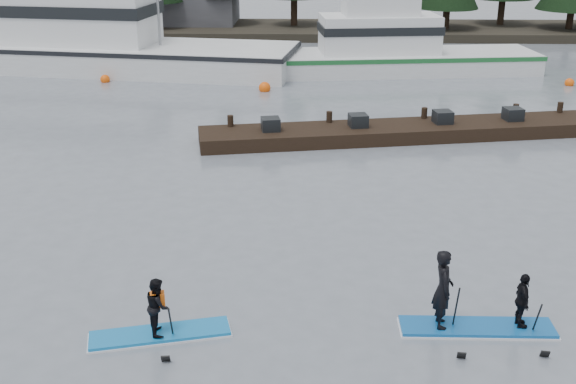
{
  "coord_description": "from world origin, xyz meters",
  "views": [
    {
      "loc": [
        0.49,
        -12.97,
        8.41
      ],
      "look_at": [
        0.0,
        6.0,
        1.1
      ],
      "focal_mm": 45.0,
      "sensor_mm": 36.0,
      "label": 1
    }
  ],
  "objects_px": {
    "fishing_boat_large": "(107,54)",
    "paddleboard_duo": "(473,303)",
    "floating_dock": "(406,131)",
    "fishing_boat_medium": "(400,61)",
    "paddleboard_solo": "(159,316)"
  },
  "relations": [
    {
      "from": "fishing_boat_medium",
      "to": "floating_dock",
      "type": "distance_m",
      "value": 13.19
    },
    {
      "from": "fishing_boat_medium",
      "to": "paddleboard_duo",
      "type": "bearing_deg",
      "value": -100.18
    },
    {
      "from": "fishing_boat_large",
      "to": "paddleboard_solo",
      "type": "bearing_deg",
      "value": -64.47
    },
    {
      "from": "fishing_boat_large",
      "to": "paddleboard_duo",
      "type": "height_order",
      "value": "fishing_boat_large"
    },
    {
      "from": "paddleboard_solo",
      "to": "paddleboard_duo",
      "type": "relative_size",
      "value": 0.92
    },
    {
      "from": "floating_dock",
      "to": "paddleboard_duo",
      "type": "xyz_separation_m",
      "value": [
        -0.42,
        -14.45,
        0.39
      ]
    },
    {
      "from": "fishing_boat_medium",
      "to": "floating_dock",
      "type": "height_order",
      "value": "fishing_boat_medium"
    },
    {
      "from": "fishing_boat_large",
      "to": "floating_dock",
      "type": "xyz_separation_m",
      "value": [
        15.59,
        -13.39,
        -0.6
      ]
    },
    {
      "from": "paddleboard_duo",
      "to": "paddleboard_solo",
      "type": "bearing_deg",
      "value": -176.29
    },
    {
      "from": "floating_dock",
      "to": "paddleboard_solo",
      "type": "xyz_separation_m",
      "value": [
        -7.11,
        -14.88,
        0.21
      ]
    },
    {
      "from": "paddleboard_solo",
      "to": "floating_dock",
      "type": "bearing_deg",
      "value": 50.5
    },
    {
      "from": "paddleboard_solo",
      "to": "fishing_boat_large",
      "type": "bearing_deg",
      "value": 92.74
    },
    {
      "from": "paddleboard_solo",
      "to": "fishing_boat_medium",
      "type": "bearing_deg",
      "value": 59.27
    },
    {
      "from": "floating_dock",
      "to": "paddleboard_duo",
      "type": "bearing_deg",
      "value": -101.98
    },
    {
      "from": "fishing_boat_large",
      "to": "paddleboard_duo",
      "type": "distance_m",
      "value": 31.7
    }
  ]
}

